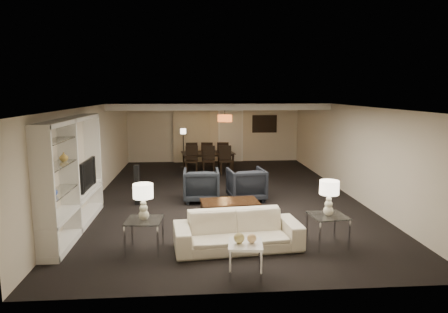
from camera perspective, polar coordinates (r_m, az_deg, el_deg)
name	(u,v)px	position (r m, az deg, el deg)	size (l,w,h in m)	color
floor	(224,195)	(11.24, 0.00, -5.54)	(11.00, 11.00, 0.00)	black
ceiling	(224,105)	(10.87, 0.00, 7.30)	(7.00, 11.00, 0.02)	silver
wall_back	(214,131)	(16.44, -1.48, 3.61)	(7.00, 0.02, 2.50)	beige
wall_front	(254,209)	(5.64, 4.34, -7.52)	(7.00, 0.02, 2.50)	beige
wall_left	(94,153)	(11.28, -18.03, 0.53)	(0.02, 11.00, 2.50)	beige
wall_right	(347,150)	(11.78, 17.23, 0.93)	(0.02, 11.00, 2.50)	beige
ceiling_soffit	(216,105)	(14.37, -1.08, 7.39)	(7.00, 4.00, 0.20)	silver
curtains	(192,133)	(16.34, -4.62, 3.37)	(1.50, 0.12, 2.40)	beige
door	(231,136)	(16.48, 0.96, 2.92)	(0.90, 0.05, 2.10)	silver
painting	(264,124)	(16.61, 5.80, 4.66)	(0.95, 0.04, 0.65)	#142D38
media_unit	(73,175)	(8.77, -20.73, -2.53)	(0.38, 3.40, 2.35)	white
pendant_light	(225,118)	(14.41, 0.12, 5.48)	(0.52, 0.52, 0.24)	#D8591E
sofa	(238,231)	(7.49, 1.96, -10.54)	(2.32, 0.91, 0.68)	beige
coffee_table	(230,211)	(9.03, 0.82, -7.77)	(1.27, 0.74, 0.46)	black
armchair_left	(201,185)	(10.59, -3.26, -4.08)	(0.92, 0.95, 0.86)	black
armchair_right	(246,184)	(10.68, 3.20, -3.97)	(0.92, 0.95, 0.86)	black
side_table_left	(145,235)	(7.51, -11.29, -10.98)	(0.64, 0.64, 0.59)	silver
side_table_right	(327,230)	(7.87, 14.56, -10.18)	(0.64, 0.64, 0.59)	silver
table_lamp_left	(143,202)	(7.32, -11.44, -6.38)	(0.36, 0.36, 0.66)	beige
table_lamp_right	(329,198)	(7.68, 14.75, -5.76)	(0.36, 0.36, 0.66)	white
marble_table	(245,259)	(6.50, 3.06, -14.43)	(0.53, 0.53, 0.53)	white
gold_gourd_a	(239,238)	(6.36, 2.17, -11.57)	(0.17, 0.17, 0.17)	tan
gold_gourd_b	(252,238)	(6.38, 3.99, -11.59)	(0.15, 0.15, 0.15)	#EFBE7E
television	(83,174)	(9.34, -19.51, -2.41)	(0.15, 1.12, 0.64)	black
vase_blue	(53,191)	(7.65, -23.23, -4.59)	(0.16, 0.16, 0.17)	#2846AF
vase_amber	(64,157)	(8.20, -21.92, -0.03)	(0.16, 0.16, 0.17)	gold
floor_speaker	(137,185)	(10.44, -12.32, -3.98)	(0.11, 0.11, 1.04)	black
dining_table	(208,162)	(14.65, -2.30, -0.73)	(1.88, 1.05, 0.66)	black
chair_nl	(192,161)	(13.97, -4.66, -0.58)	(0.45, 0.45, 0.98)	black
chair_nm	(209,160)	(13.98, -2.20, -0.55)	(0.45, 0.45, 0.98)	black
chair_nr	(226,160)	(14.02, 0.25, -0.52)	(0.45, 0.45, 0.98)	black
chair_fl	(192,155)	(15.25, -4.64, 0.26)	(0.45, 0.45, 0.98)	black
chair_fm	(207,155)	(15.26, -2.39, 0.28)	(0.45, 0.45, 0.98)	black
chair_fr	(223,154)	(15.29, -0.14, 0.31)	(0.45, 0.45, 0.98)	black
floor_lamp	(183,148)	(15.24, -5.82, 1.20)	(0.22, 0.22, 1.49)	black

